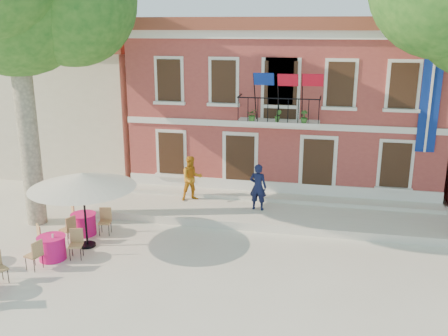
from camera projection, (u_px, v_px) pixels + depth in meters
ground at (194, 261)px, 15.78m from camera, size 90.00×90.00×0.00m
main_building at (288, 100)px, 23.73m from camera, size 13.50×9.59×7.50m
neighbor_west at (78, 101)px, 27.12m from camera, size 9.40×9.40×6.40m
terrace at (273, 212)px, 19.48m from camera, size 14.00×3.40×0.30m
patio_umbrella at (82, 181)px, 16.21m from camera, size 3.47×3.47×2.58m
pedestrian_navy at (258, 187)px, 19.12m from camera, size 0.71×0.51×1.82m
pedestrian_orange at (192, 178)px, 20.17m from camera, size 1.12×1.05×1.84m
cafe_table_0 at (52, 247)px, 15.80m from camera, size 1.81×1.80×0.95m
cafe_table_3 at (84, 223)px, 17.69m from camera, size 1.77×1.84×0.95m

